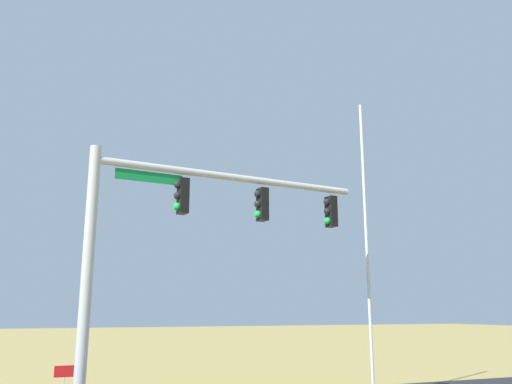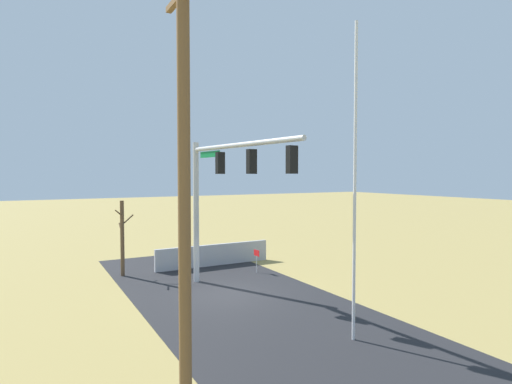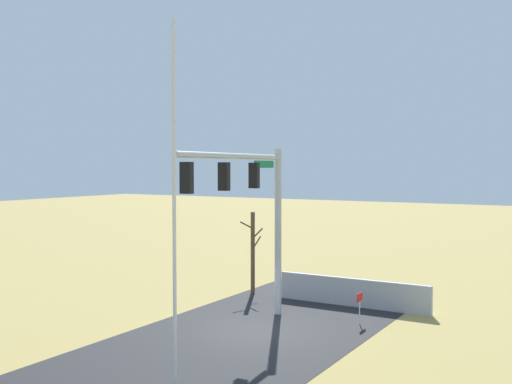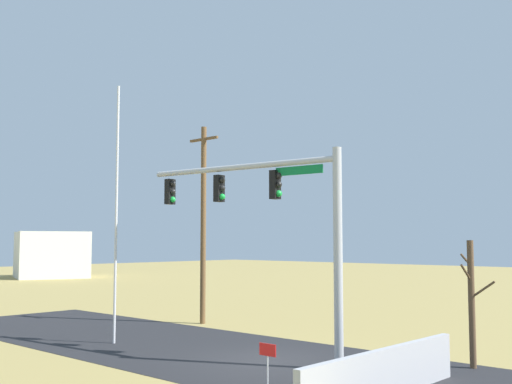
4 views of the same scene
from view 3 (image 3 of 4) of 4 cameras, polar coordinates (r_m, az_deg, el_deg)
The scene contains 8 objects.
ground_plane at distance 23.02m, azimuth -0.08°, elevation -12.95°, with size 160.00×160.00×0.00m, color #9E894C.
road_surface at distance 19.82m, azimuth -6.19°, elevation -15.52°, with size 28.00×8.00×0.01m, color #232326.
sidewalk_corner at distance 26.37m, azimuth 3.13°, elevation -10.94°, with size 6.00×6.00×0.01m, color #B7B5AD.
retaining_fence at distance 27.01m, azimuth 9.07°, elevation -9.32°, with size 0.20×6.88×1.23m, color #A8A8AD.
signal_mast at distance 22.60m, azimuth -0.22°, elevation -0.60°, with size 7.95×1.09×6.81m.
flagpole at distance 16.15m, azimuth -7.71°, elevation -1.55°, with size 0.10×0.10×9.99m, color silver.
bare_tree at distance 29.04m, azimuth -0.30°, elevation -5.64°, with size 1.27×1.02×3.92m.
open_sign at distance 24.05m, azimuth 9.73°, elevation -10.08°, with size 0.56×0.04×1.22m.
Camera 3 is at (-19.11, -11.28, 6.13)m, focal length 42.48 mm.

